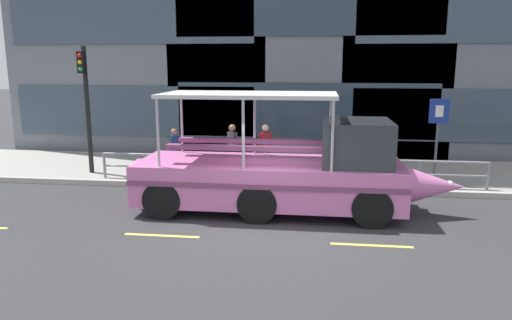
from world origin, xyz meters
The scene contains 12 objects.
ground_plane centered at (0.00, 0.00, 0.00)m, with size 120.00×120.00×0.00m, color #333335.
sidewalk centered at (0.00, 5.60, 0.09)m, with size 32.00×4.80×0.18m, color #99968E.
curb_edge centered at (0.00, 3.11, 0.09)m, with size 32.00×0.18×0.18m, color #B2ADA3.
lane_centreline centered at (0.00, -1.20, 0.00)m, with size 25.80×0.12×0.01m.
curb_guardrail centered at (0.20, 3.45, 0.77)m, with size 12.31×0.09×0.86m.
traffic_light_pole centered at (-6.72, 4.09, 2.81)m, with size 0.24×0.46×4.36m.
parking_sign centered at (4.90, 4.04, 2.01)m, with size 0.60×0.12×2.70m.
duck_tour_boat centered at (0.40, 1.11, 1.06)m, with size 8.80×2.51×3.19m.
pedestrian_near_bow centered at (3.12, 4.71, 1.25)m, with size 0.30×0.48×1.77m.
pedestrian_mid_left centered at (-0.61, 4.70, 1.23)m, with size 0.45×0.32×1.73m.
pedestrian_mid_right centered at (-1.76, 4.67, 1.22)m, with size 0.41×0.34×1.72m.
pedestrian_near_stern centered at (-3.85, 4.70, 1.10)m, with size 0.22×0.44×1.53m.
Camera 1 is at (1.14, -11.37, 3.93)m, focal length 33.39 mm.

